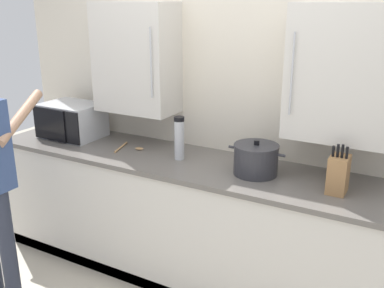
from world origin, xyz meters
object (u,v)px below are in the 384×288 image
at_px(wooden_spoon, 130,148).
at_px(microwave_oven, 70,120).
at_px(thermos_flask, 179,138).
at_px(knife_block, 338,174).
at_px(stock_pot, 256,159).

bearing_deg(wooden_spoon, microwave_oven, 177.25).
distance_m(microwave_oven, thermos_flask, 1.09).
bearing_deg(knife_block, thermos_flask, 177.65).
xyz_separation_m(stock_pot, wooden_spoon, (-1.04, 0.01, -0.09)).
height_order(stock_pot, knife_block, knife_block).
distance_m(knife_block, wooden_spoon, 1.58).
height_order(microwave_oven, thermos_flask, thermos_flask).
relative_size(microwave_oven, thermos_flask, 1.53).
bearing_deg(microwave_oven, stock_pot, -1.39).
relative_size(knife_block, wooden_spoon, 1.30).
bearing_deg(wooden_spoon, knife_block, -1.88).
height_order(microwave_oven, knife_block, knife_block).
relative_size(microwave_oven, stock_pot, 1.23).
xyz_separation_m(stock_pot, thermos_flask, (-0.59, 0.00, 0.06)).
xyz_separation_m(microwave_oven, knife_block, (2.21, -0.08, -0.02)).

